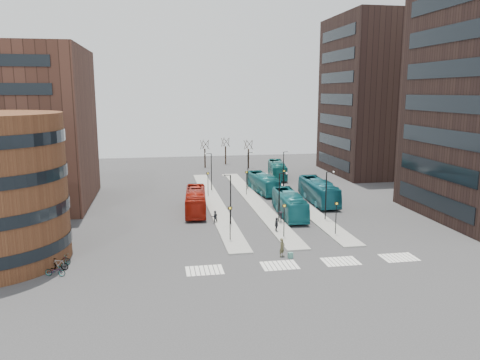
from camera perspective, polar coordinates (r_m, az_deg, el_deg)
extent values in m
plane|color=#2F2F32|center=(41.04, 7.68, -12.16)|extent=(160.00, 160.00, 0.00)
cube|color=gray|center=(68.27, -3.21, -2.69)|extent=(2.50, 45.00, 0.15)
cube|color=gray|center=(69.21, 1.74, -2.49)|extent=(2.50, 45.00, 0.15)
cube|color=gray|center=(70.65, 6.51, -2.29)|extent=(2.50, 45.00, 0.15)
cube|color=navy|center=(46.15, 6.17, -9.12)|extent=(0.51, 0.43, 0.56)
imported|color=#99180B|center=(62.74, -5.42, -2.56)|extent=(3.52, 11.19, 3.07)
imported|color=#16666F|center=(61.06, 6.04, -2.94)|extent=(3.21, 11.16, 3.07)
imported|color=#15666C|center=(74.78, 2.84, -0.40)|extent=(3.46, 10.81, 2.96)
imported|color=#155D6B|center=(68.87, 9.53, -1.35)|extent=(3.11, 12.00, 3.32)
imported|color=#125E5E|center=(87.61, 4.57, 1.25)|extent=(4.17, 11.24, 3.06)
imported|color=#48452B|center=(46.29, 5.15, -8.19)|extent=(0.80, 0.77, 1.85)
imported|color=black|center=(57.56, -3.09, -4.51)|extent=(0.80, 0.65, 1.57)
imported|color=black|center=(53.96, 4.48, -5.47)|extent=(0.43, 1.02, 1.74)
imported|color=black|center=(57.80, 4.96, -4.51)|extent=(0.68, 1.03, 1.50)
imported|color=gray|center=(44.66, -21.60, -10.25)|extent=(1.95, 1.14, 0.97)
imported|color=gray|center=(45.93, -21.26, -9.55)|extent=(1.91, 0.92, 1.11)
imported|color=gray|center=(47.37, -20.90, -8.99)|extent=(1.96, 1.33, 0.97)
cube|color=silver|center=(43.05, -6.37, -11.00)|extent=(0.35, 2.40, 0.01)
cube|color=silver|center=(43.08, -5.79, -10.98)|extent=(0.35, 2.40, 0.01)
cube|color=silver|center=(43.11, -5.21, -10.95)|extent=(0.35, 2.40, 0.01)
cube|color=silver|center=(43.14, -4.64, -10.92)|extent=(0.35, 2.40, 0.01)
cube|color=silver|center=(43.18, -4.06, -10.90)|extent=(0.35, 2.40, 0.01)
cube|color=silver|center=(43.22, -3.48, -10.87)|extent=(0.35, 2.40, 0.01)
cube|color=silver|center=(43.27, -2.91, -10.84)|extent=(0.35, 2.40, 0.01)
cube|color=silver|center=(43.32, -2.34, -10.80)|extent=(0.35, 2.40, 0.01)
cube|color=silver|center=(43.99, 2.92, -10.47)|extent=(0.35, 2.40, 0.01)
cube|color=silver|center=(44.08, 3.47, -10.42)|extent=(0.35, 2.40, 0.01)
cube|color=silver|center=(44.18, 4.02, -10.38)|extent=(0.35, 2.40, 0.01)
cube|color=silver|center=(44.28, 4.57, -10.34)|extent=(0.35, 2.40, 0.01)
cube|color=silver|center=(44.38, 5.11, -10.30)|extent=(0.35, 2.40, 0.01)
cube|color=silver|center=(44.49, 5.65, -10.25)|extent=(0.35, 2.40, 0.01)
cube|color=silver|center=(44.60, 6.19, -10.21)|extent=(0.35, 2.40, 0.01)
cube|color=silver|center=(44.72, 6.73, -10.17)|extent=(0.35, 2.40, 0.01)
cube|color=silver|center=(45.64, 10.39, -9.83)|extent=(0.35, 2.40, 0.01)
cube|color=silver|center=(45.78, 10.90, -9.79)|extent=(0.35, 2.40, 0.01)
cube|color=silver|center=(45.93, 11.41, -9.74)|extent=(0.35, 2.40, 0.01)
cube|color=silver|center=(46.09, 11.91, -9.69)|extent=(0.35, 2.40, 0.01)
cube|color=silver|center=(46.24, 12.41, -9.63)|extent=(0.35, 2.40, 0.01)
cube|color=silver|center=(46.40, 12.91, -9.58)|extent=(0.35, 2.40, 0.01)
cube|color=silver|center=(46.56, 13.40, -9.53)|extent=(0.35, 2.40, 0.01)
cube|color=silver|center=(46.73, 13.89, -9.48)|extent=(0.35, 2.40, 0.01)
cube|color=silver|center=(47.99, 17.21, -9.11)|extent=(0.35, 2.40, 0.01)
cube|color=silver|center=(48.18, 17.67, -9.06)|extent=(0.35, 2.40, 0.01)
cube|color=silver|center=(48.37, 18.12, -9.01)|extent=(0.35, 2.40, 0.01)
cube|color=silver|center=(48.57, 18.58, -8.95)|extent=(0.35, 2.40, 0.01)
cube|color=silver|center=(48.77, 19.02, -8.90)|extent=(0.35, 2.40, 0.01)
cube|color=silver|center=(48.98, 19.47, -8.84)|extent=(0.35, 2.40, 0.01)
cube|color=silver|center=(49.18, 19.91, -8.79)|extent=(0.35, 2.40, 0.01)
cube|color=silver|center=(49.39, 20.34, -8.74)|extent=(0.35, 2.40, 0.01)
cube|color=black|center=(63.38, 22.44, -2.30)|extent=(0.12, 16.00, 2.00)
cube|color=black|center=(62.66, 22.70, 1.26)|extent=(0.12, 16.00, 2.00)
cube|color=black|center=(62.19, 22.96, 4.90)|extent=(0.12, 16.00, 2.00)
cube|color=black|center=(61.97, 23.23, 8.58)|extent=(0.12, 16.00, 2.00)
cube|color=black|center=(62.01, 23.51, 12.27)|extent=(0.12, 16.00, 2.00)
cube|color=black|center=(62.30, 23.80, 15.93)|extent=(0.12, 16.00, 2.00)
cube|color=black|center=(96.48, 17.21, 9.72)|extent=(20.00, 20.00, 30.00)
cube|color=black|center=(93.31, 11.28, 2.26)|extent=(0.12, 16.00, 2.00)
cube|color=black|center=(92.82, 11.37, 4.70)|extent=(0.12, 16.00, 2.00)
cube|color=black|center=(92.50, 11.46, 7.17)|extent=(0.12, 16.00, 2.00)
cube|color=black|center=(92.35, 11.55, 9.64)|extent=(0.12, 16.00, 2.00)
cube|color=black|center=(92.38, 11.65, 12.12)|extent=(0.12, 16.00, 2.00)
cube|color=black|center=(92.57, 11.74, 14.60)|extent=(0.12, 16.00, 2.00)
cube|color=black|center=(92.95, 11.84, 17.06)|extent=(0.12, 16.00, 2.00)
cylinder|color=black|center=(50.49, -1.21, -5.37)|extent=(0.10, 0.10, 3.50)
cube|color=black|center=(50.04, -1.22, -3.44)|extent=(0.45, 0.10, 0.30)
cube|color=yellow|center=(49.98, -1.21, -3.46)|extent=(0.20, 0.02, 0.20)
cylinder|color=black|center=(71.72, -3.92, -0.55)|extent=(0.10, 0.10, 3.50)
cube|color=black|center=(71.40, -3.94, 0.82)|extent=(0.45, 0.10, 0.30)
cube|color=yellow|center=(71.34, -3.94, 0.81)|extent=(0.20, 0.02, 0.20)
cylinder|color=black|center=(51.72, 5.39, -5.03)|extent=(0.10, 0.10, 3.50)
cube|color=black|center=(51.27, 5.43, -3.14)|extent=(0.45, 0.10, 0.30)
cube|color=yellow|center=(51.22, 5.45, -3.16)|extent=(0.20, 0.02, 0.20)
cylinder|color=black|center=(72.58, 0.79, -0.39)|extent=(0.10, 0.10, 3.50)
cube|color=black|center=(72.27, 0.79, 0.97)|extent=(0.45, 0.10, 0.30)
cube|color=yellow|center=(72.21, 0.80, 0.96)|extent=(0.20, 0.02, 0.20)
cylinder|color=black|center=(53.59, 11.61, -4.64)|extent=(0.10, 0.10, 3.50)
cube|color=black|center=(53.16, 11.68, -2.82)|extent=(0.45, 0.10, 0.30)
cube|color=yellow|center=(53.11, 11.71, -2.84)|extent=(0.20, 0.02, 0.20)
cylinder|color=black|center=(73.93, 5.36, -0.24)|extent=(0.10, 0.10, 3.50)
cube|color=black|center=(73.62, 5.39, 1.10)|extent=(0.45, 0.10, 0.30)
cube|color=yellow|center=(73.56, 5.40, 1.09)|extent=(0.20, 0.02, 0.20)
cylinder|color=black|center=(56.07, -1.15, -2.42)|extent=(0.14, 0.14, 6.00)
cylinder|color=black|center=(55.40, -1.63, 0.59)|extent=(0.90, 0.08, 0.08)
sphere|color=silver|center=(55.33, -2.09, 0.57)|extent=(0.24, 0.24, 0.24)
cylinder|color=black|center=(75.51, -3.51, 0.99)|extent=(0.14, 0.14, 6.00)
cylinder|color=black|center=(75.01, -3.88, 3.23)|extent=(0.90, 0.08, 0.08)
sphere|color=silver|center=(74.96, -4.22, 3.23)|extent=(0.24, 0.24, 0.24)
cylinder|color=black|center=(57.28, 4.79, -2.17)|extent=(0.14, 0.14, 6.00)
cylinder|color=black|center=(56.80, 5.28, 0.80)|extent=(0.90, 0.08, 0.08)
sphere|color=silver|center=(56.92, 5.71, 0.81)|extent=(0.24, 0.24, 0.24)
cylinder|color=black|center=(76.41, 0.97, 1.12)|extent=(0.14, 0.14, 6.00)
cylinder|color=black|center=(76.05, 1.31, 3.36)|extent=(0.90, 0.08, 0.08)
sphere|color=silver|center=(76.14, 1.64, 3.37)|extent=(0.24, 0.24, 0.24)
cylinder|color=black|center=(59.07, 10.43, -1.92)|extent=(0.14, 0.14, 6.00)
cylinder|color=black|center=(58.66, 10.94, 0.96)|extent=(0.90, 0.08, 0.08)
sphere|color=silver|center=(58.82, 11.35, 0.98)|extent=(0.24, 0.24, 0.24)
cylinder|color=black|center=(77.77, 5.31, 1.24)|extent=(0.14, 0.14, 6.00)
cylinder|color=black|center=(77.45, 5.67, 3.44)|extent=(0.90, 0.08, 0.08)
sphere|color=silver|center=(77.57, 5.99, 3.45)|extent=(0.24, 0.24, 0.24)
cylinder|color=black|center=(99.41, -4.29, 2.66)|extent=(0.30, 0.30, 4.00)
cylinder|color=black|center=(99.12, -3.91, 4.33)|extent=(0.10, 1.56, 1.95)
cylinder|color=black|center=(99.73, -4.23, 4.36)|extent=(1.48, 0.59, 1.97)
cylinder|color=black|center=(99.40, -4.67, 4.34)|extent=(0.90, 1.31, 1.99)
cylinder|color=black|center=(98.59, -4.62, 4.29)|extent=(0.89, 1.31, 1.99)
cylinder|color=black|center=(98.41, -4.15, 4.28)|extent=(1.48, 0.58, 1.97)
cylinder|color=black|center=(103.95, -1.77, 3.04)|extent=(0.30, 0.30, 4.00)
cylinder|color=black|center=(103.71, -1.40, 4.63)|extent=(0.10, 1.56, 1.95)
cylinder|color=black|center=(104.29, -1.71, 4.67)|extent=(1.48, 0.59, 1.97)
cylinder|color=black|center=(103.93, -2.12, 4.64)|extent=(0.90, 1.31, 1.99)
cylinder|color=black|center=(103.12, -2.06, 4.60)|extent=(0.89, 1.31, 1.99)
cylinder|color=black|center=(102.98, -1.61, 4.59)|extent=(1.48, 0.58, 1.97)
cylinder|color=black|center=(98.76, 1.03, 2.63)|extent=(0.30, 0.30, 4.00)
cylinder|color=black|center=(98.53, 1.44, 4.31)|extent=(0.10, 1.56, 1.95)
cylinder|color=black|center=(99.08, 1.09, 4.35)|extent=(1.48, 0.59, 1.97)
cylinder|color=black|center=(98.69, 0.67, 4.33)|extent=(0.90, 1.31, 1.99)
cylinder|color=black|center=(97.88, 0.76, 4.27)|extent=(0.89, 1.31, 1.99)
cylinder|color=black|center=(97.78, 1.24, 4.26)|extent=(1.48, 0.58, 1.97)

